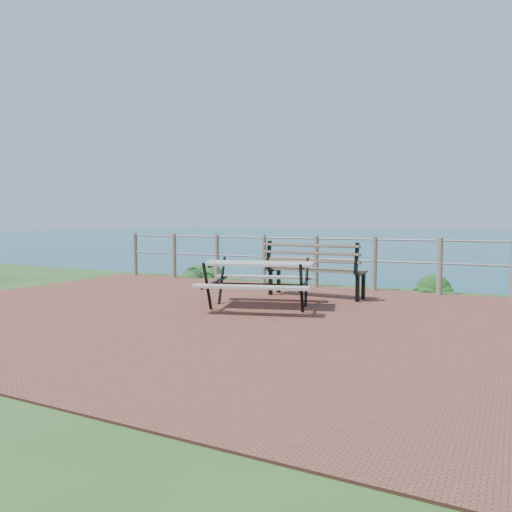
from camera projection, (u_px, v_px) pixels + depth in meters
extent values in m
cube|color=brown|center=(229.00, 316.00, 6.87)|extent=(10.00, 7.00, 0.12)
plane|color=#136E75|center=(507.00, 225.00, 183.57)|extent=(1200.00, 1200.00, 0.00)
cylinder|color=#6B5B4C|center=(135.00, 254.00, 11.92)|extent=(0.10, 0.10, 1.00)
cylinder|color=#6B5B4C|center=(174.00, 256.00, 11.39)|extent=(0.10, 0.10, 1.00)
cylinder|color=#6B5B4C|center=(217.00, 257.00, 10.86)|extent=(0.10, 0.10, 1.00)
cylinder|color=#6B5B4C|center=(264.00, 259.00, 10.32)|extent=(0.10, 0.10, 1.00)
cylinder|color=#6B5B4C|center=(316.00, 261.00, 9.79)|extent=(0.10, 0.10, 1.00)
cylinder|color=#6B5B4C|center=(374.00, 264.00, 9.26)|extent=(0.10, 0.10, 1.00)
cylinder|color=#6B5B4C|center=(440.00, 266.00, 8.73)|extent=(0.10, 0.10, 1.00)
cylinder|color=slate|center=(316.00, 238.00, 9.76)|extent=(9.40, 0.04, 0.04)
cylinder|color=slate|center=(316.00, 259.00, 9.79)|extent=(9.40, 0.04, 0.04)
cube|color=gray|center=(259.00, 264.00, 7.36)|extent=(1.74, 1.11, 0.04)
cube|color=gray|center=(259.00, 282.00, 7.38)|extent=(1.61, 0.70, 0.04)
cube|color=gray|center=(259.00, 282.00, 7.38)|extent=(1.61, 0.70, 0.04)
cylinder|color=black|center=(259.00, 285.00, 7.39)|extent=(1.34, 0.45, 0.04)
cube|color=brown|center=(316.00, 270.00, 8.47)|extent=(1.70, 0.46, 0.04)
cube|color=brown|center=(316.00, 252.00, 8.45)|extent=(1.69, 0.17, 0.39)
cube|color=black|center=(316.00, 283.00, 8.48)|extent=(0.05, 0.06, 0.47)
cube|color=black|center=(316.00, 283.00, 8.48)|extent=(0.05, 0.06, 0.47)
cube|color=black|center=(316.00, 283.00, 8.48)|extent=(0.05, 0.06, 0.47)
cube|color=black|center=(316.00, 283.00, 8.48)|extent=(0.05, 0.06, 0.47)
ellipsoid|color=#1E471A|center=(203.00, 277.00, 11.70)|extent=(0.85, 0.85, 0.62)
ellipsoid|color=#133D13|center=(432.00, 291.00, 9.38)|extent=(0.68, 0.68, 0.39)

